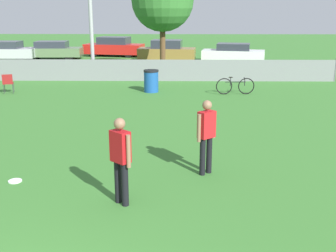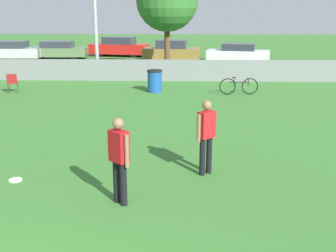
{
  "view_description": "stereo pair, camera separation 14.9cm",
  "coord_description": "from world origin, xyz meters",
  "views": [
    {
      "loc": [
        2.5,
        -3.52,
        3.59
      ],
      "look_at": [
        2.35,
        5.58,
        1.05
      ],
      "focal_mm": 45.0,
      "sensor_mm": 36.0,
      "label": 1
    },
    {
      "loc": [
        2.65,
        -3.52,
        3.59
      ],
      "look_at": [
        2.35,
        5.58,
        1.05
      ],
      "focal_mm": 45.0,
      "sensor_mm": 36.0,
      "label": 2
    }
  ],
  "objects": [
    {
      "name": "parked_car_tan",
      "position": [
        1.93,
        26.2,
        0.73
      ],
      "size": [
        4.1,
        2.16,
        1.52
      ],
      "rotation": [
        0.0,
        0.0,
        -0.11
      ],
      "color": "black",
      "rests_on": "ground_plane"
    },
    {
      "name": "parked_car_olive",
      "position": [
        -6.54,
        27.61,
        0.66
      ],
      "size": [
        4.37,
        1.85,
        1.32
      ],
      "rotation": [
        0.0,
        0.0,
        0.04
      ],
      "color": "black",
      "rests_on": "ground_plane"
    },
    {
      "name": "parked_car_white",
      "position": [
        6.57,
        26.18,
        0.63
      ],
      "size": [
        4.52,
        2.47,
        1.28
      ],
      "rotation": [
        0.0,
        0.0,
        -0.2
      ],
      "color": "black",
      "rests_on": "ground_plane"
    },
    {
      "name": "bicycle_sideline",
      "position": [
        5.12,
        14.56,
        0.37
      ],
      "size": [
        1.68,
        0.44,
        0.76
      ],
      "rotation": [
        0.0,
        0.0,
        0.06
      ],
      "color": "black",
      "rests_on": "ground_plane"
    },
    {
      "name": "frisbee_disc",
      "position": [
        -0.94,
        4.83,
        0.01
      ],
      "size": [
        0.29,
        0.29,
        0.03
      ],
      "color": "white",
      "rests_on": "ground_plane"
    },
    {
      "name": "tree_near_pole",
      "position": [
        1.78,
        21.13,
        4.06
      ],
      "size": [
        3.52,
        3.52,
        5.83
      ],
      "color": "brown",
      "rests_on": "ground_plane"
    },
    {
      "name": "folding_chair_sideline",
      "position": [
        -4.82,
        14.62,
        0.5
      ],
      "size": [
        0.53,
        0.53,
        0.85
      ],
      "rotation": [
        0.0,
        0.0,
        3.41
      ],
      "color": "#333338",
      "rests_on": "ground_plane"
    },
    {
      "name": "trash_bin",
      "position": [
        1.44,
        15.05,
        0.5
      ],
      "size": [
        0.67,
        0.67,
        0.98
      ],
      "color": "#194C99",
      "rests_on": "ground_plane"
    },
    {
      "name": "player_thrower_red",
      "position": [
        3.2,
        5.36,
        0.97
      ],
      "size": [
        0.43,
        0.41,
        1.69
      ],
      "rotation": [
        0.0,
        0.0,
        0.71
      ],
      "color": "black",
      "rests_on": "ground_plane"
    },
    {
      "name": "fence_backline",
      "position": [
        0.0,
        18.0,
        0.55
      ],
      "size": [
        21.42,
        0.07,
        1.21
      ],
      "color": "gray",
      "rests_on": "ground_plane"
    },
    {
      "name": "player_defender_red",
      "position": [
        1.5,
        3.8,
        0.97
      ],
      "size": [
        0.42,
        0.41,
        1.69
      ],
      "rotation": [
        0.0,
        0.0,
        -0.75
      ],
      "color": "black",
      "rests_on": "ground_plane"
    },
    {
      "name": "parked_car_red",
      "position": [
        -2.28,
        29.84,
        0.72
      ],
      "size": [
        4.77,
        2.63,
        1.49
      ],
      "rotation": [
        0.0,
        0.0,
        -0.19
      ],
      "color": "black",
      "rests_on": "ground_plane"
    },
    {
      "name": "parked_car_silver",
      "position": [
        -9.82,
        26.88,
        0.67
      ],
      "size": [
        4.57,
        1.76,
        1.36
      ],
      "rotation": [
        0.0,
        0.0,
        -0.0
      ],
      "color": "black",
      "rests_on": "ground_plane"
    }
  ]
}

